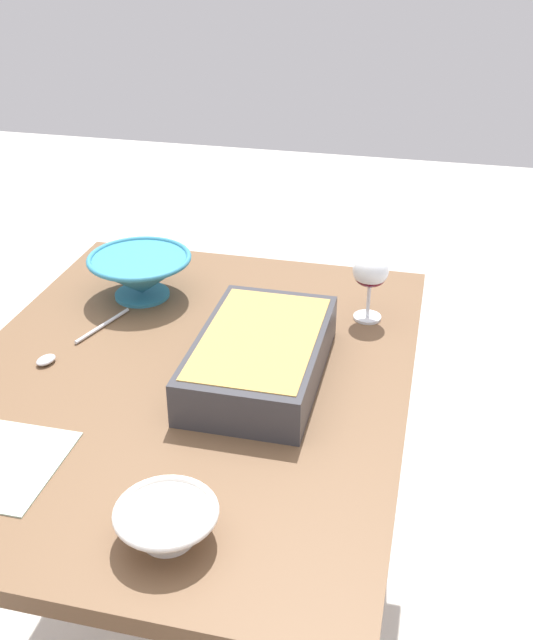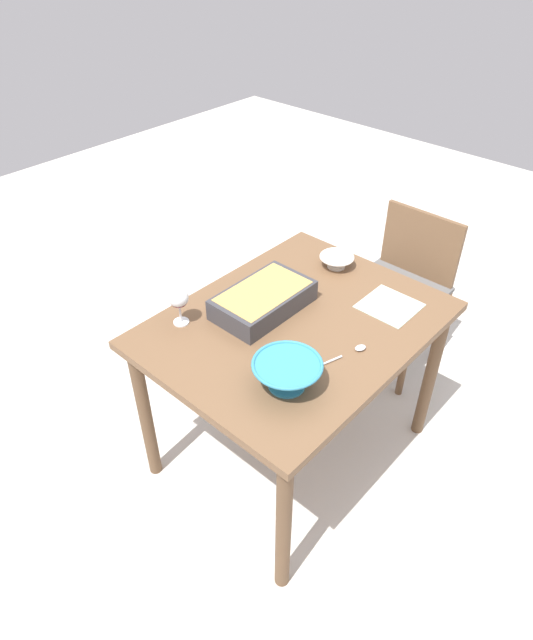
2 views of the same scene
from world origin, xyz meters
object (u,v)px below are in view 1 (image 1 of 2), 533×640
at_px(serving_spoon, 68,347).
at_px(dining_table, 186,414).
at_px(wine_glass, 370,274).
at_px(casserole_dish, 260,354).
at_px(small_bowl, 141,274).
at_px(mixing_bowl, 167,521).

bearing_deg(serving_spoon, dining_table, 83.36).
xyz_separation_m(wine_glass, casserole_dish, (0.28, -0.17, -0.06)).
height_order(casserole_dish, small_bowl, small_bowl).
bearing_deg(dining_table, small_bowl, -145.60).
bearing_deg(dining_table, serving_spoon, -96.64).
xyz_separation_m(dining_table, small_bowl, (-0.29, -0.20, 0.15)).
bearing_deg(casserole_dish, wine_glass, 147.69).
relative_size(casserole_dish, mixing_bowl, 2.60).
relative_size(wine_glass, mixing_bowl, 1.01).
bearing_deg(serving_spoon, casserole_dish, 89.70).
bearing_deg(serving_spoon, small_bowl, 167.07).
distance_m(casserole_dish, small_bowl, 0.44).
relative_size(dining_table, wine_glass, 7.29).
bearing_deg(small_bowl, wine_glass, 91.52).
xyz_separation_m(dining_table, serving_spoon, (-0.03, -0.26, 0.10)).
relative_size(mixing_bowl, small_bowl, 0.64).
height_order(small_bowl, serving_spoon, small_bowl).
xyz_separation_m(casserole_dish, mixing_bowl, (0.45, -0.03, -0.02)).
height_order(dining_table, wine_glass, wine_glass).
height_order(casserole_dish, mixing_bowl, casserole_dish).
height_order(dining_table, serving_spoon, serving_spoon).
bearing_deg(wine_glass, mixing_bowl, -15.71).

